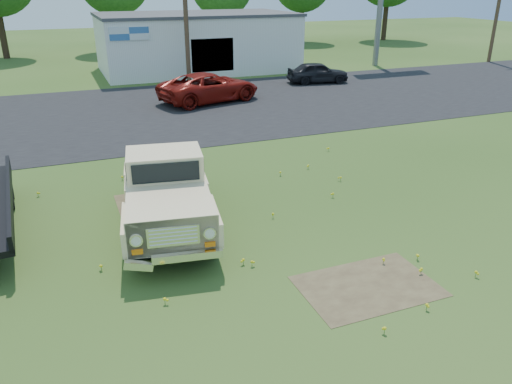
% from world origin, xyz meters
% --- Properties ---
extents(ground, '(140.00, 140.00, 0.00)m').
position_xyz_m(ground, '(0.00, 0.00, 0.00)').
color(ground, '#2A4917').
rests_on(ground, ground).
extents(asphalt_lot, '(90.00, 14.00, 0.02)m').
position_xyz_m(asphalt_lot, '(0.00, 15.00, 0.00)').
color(asphalt_lot, black).
rests_on(asphalt_lot, ground).
extents(dirt_patch_a, '(3.00, 2.00, 0.01)m').
position_xyz_m(dirt_patch_a, '(1.50, -3.00, 0.00)').
color(dirt_patch_a, '#4F3F2A').
rests_on(dirt_patch_a, ground).
extents(dirt_patch_b, '(2.20, 1.60, 0.01)m').
position_xyz_m(dirt_patch_b, '(-2.00, 3.50, 0.00)').
color(dirt_patch_b, '#4F3F2A').
rests_on(dirt_patch_b, ground).
extents(commercial_building, '(14.20, 8.20, 4.15)m').
position_xyz_m(commercial_building, '(6.00, 26.99, 2.10)').
color(commercial_building, silver).
rests_on(commercial_building, ground).
extents(utility_pole_mid, '(1.60, 0.30, 9.00)m').
position_xyz_m(utility_pole_mid, '(4.00, 22.00, 4.60)').
color(utility_pole_mid, '#452D20').
rests_on(utility_pole_mid, ground).
extents(utility_pole_east, '(1.60, 0.30, 9.00)m').
position_xyz_m(utility_pole_east, '(30.00, 22.00, 4.60)').
color(utility_pole_east, '#452D20').
rests_on(utility_pole_east, ground).
extents(vintage_pickup_truck, '(3.24, 6.25, 2.16)m').
position_xyz_m(vintage_pickup_truck, '(-1.93, 1.63, 1.08)').
color(vintage_pickup_truck, beige).
rests_on(vintage_pickup_truck, ground).
extents(red_pickup, '(6.25, 4.13, 1.60)m').
position_xyz_m(red_pickup, '(3.65, 16.10, 0.80)').
color(red_pickup, maroon).
rests_on(red_pickup, ground).
extents(dark_sedan, '(4.22, 2.27, 1.36)m').
position_xyz_m(dark_sedan, '(11.97, 18.88, 0.68)').
color(dark_sedan, black).
rests_on(dark_sedan, ground).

